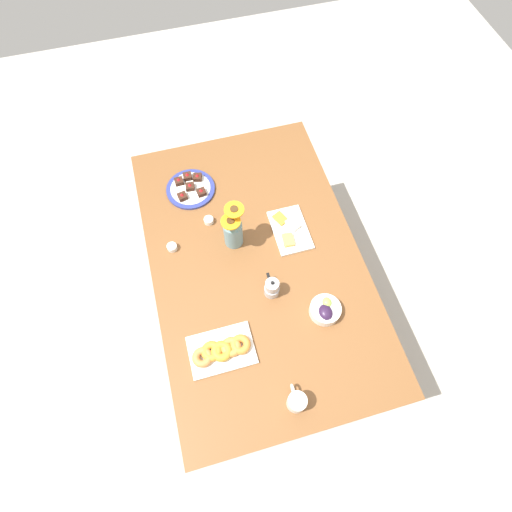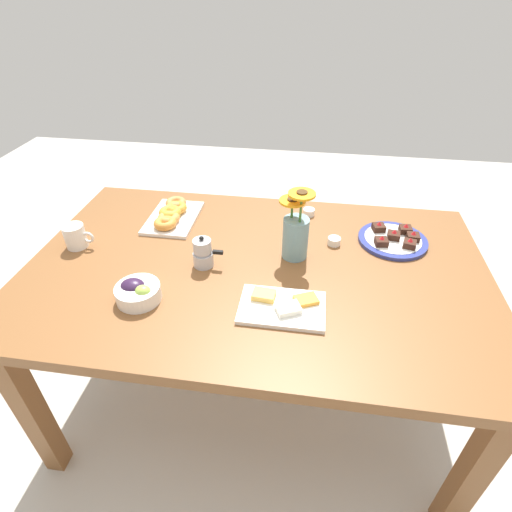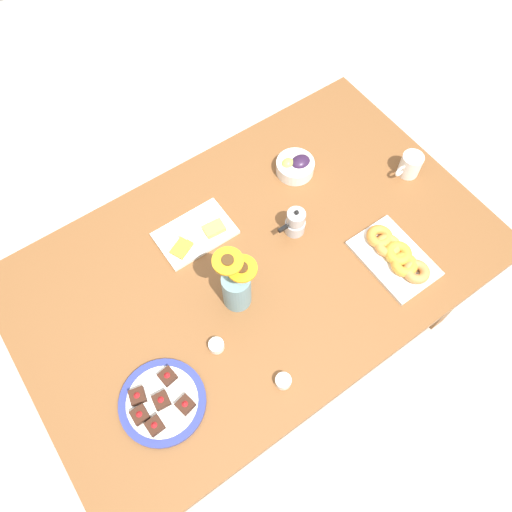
{
  "view_description": "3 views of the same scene",
  "coord_description": "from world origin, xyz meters",
  "px_view_note": "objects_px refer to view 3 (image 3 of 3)",
  "views": [
    {
      "loc": [
        -0.82,
        0.23,
        2.46
      ],
      "look_at": [
        0.0,
        0.0,
        0.78
      ],
      "focal_mm": 28.0,
      "sensor_mm": 36.0,
      "label": 1
    },
    {
      "loc": [
        0.16,
        -1.1,
        1.58
      ],
      "look_at": [
        0.0,
        0.0,
        0.78
      ],
      "focal_mm": 28.0,
      "sensor_mm": 36.0,
      "label": 2
    },
    {
      "loc": [
        0.44,
        0.63,
        2.23
      ],
      "look_at": [
        0.0,
        0.0,
        0.78
      ],
      "focal_mm": 35.0,
      "sensor_mm": 36.0,
      "label": 3
    }
  ],
  "objects_px": {
    "dessert_plate": "(162,402)",
    "moka_pot": "(295,222)",
    "flower_vase": "(236,287)",
    "dining_table": "(256,273)",
    "jam_cup_berry": "(283,381)",
    "cheese_platter": "(195,234)",
    "croissant_platter": "(396,256)",
    "jam_cup_honey": "(216,345)",
    "grape_bowl": "(296,166)",
    "coffee_mug": "(410,165)"
  },
  "relations": [
    {
      "from": "croissant_platter",
      "to": "dessert_plate",
      "type": "height_order",
      "value": "dessert_plate"
    },
    {
      "from": "jam_cup_berry",
      "to": "flower_vase",
      "type": "distance_m",
      "value": 0.31
    },
    {
      "from": "moka_pot",
      "to": "dining_table",
      "type": "bearing_deg",
      "value": 7.8
    },
    {
      "from": "croissant_platter",
      "to": "jam_cup_honey",
      "type": "relative_size",
      "value": 5.97
    },
    {
      "from": "grape_bowl",
      "to": "moka_pot",
      "type": "relative_size",
      "value": 1.17
    },
    {
      "from": "croissant_platter",
      "to": "jam_cup_berry",
      "type": "height_order",
      "value": "croissant_platter"
    },
    {
      "from": "moka_pot",
      "to": "grape_bowl",
      "type": "bearing_deg",
      "value": -127.85
    },
    {
      "from": "cheese_platter",
      "to": "croissant_platter",
      "type": "relative_size",
      "value": 0.91
    },
    {
      "from": "dessert_plate",
      "to": "flower_vase",
      "type": "relative_size",
      "value": 0.96
    },
    {
      "from": "flower_vase",
      "to": "dining_table",
      "type": "bearing_deg",
      "value": -148.86
    },
    {
      "from": "dessert_plate",
      "to": "moka_pot",
      "type": "distance_m",
      "value": 0.72
    },
    {
      "from": "dining_table",
      "to": "grape_bowl",
      "type": "relative_size",
      "value": 11.47
    },
    {
      "from": "flower_vase",
      "to": "grape_bowl",
      "type": "bearing_deg",
      "value": -146.81
    },
    {
      "from": "cheese_platter",
      "to": "moka_pot",
      "type": "relative_size",
      "value": 2.18
    },
    {
      "from": "dining_table",
      "to": "jam_cup_honey",
      "type": "xyz_separation_m",
      "value": [
        0.27,
        0.17,
        0.1
      ]
    },
    {
      "from": "grape_bowl",
      "to": "cheese_platter",
      "type": "bearing_deg",
      "value": 2.84
    },
    {
      "from": "croissant_platter",
      "to": "cheese_platter",
      "type": "bearing_deg",
      "value": -42.93
    },
    {
      "from": "jam_cup_honey",
      "to": "dessert_plate",
      "type": "xyz_separation_m",
      "value": [
        0.22,
        0.05,
        -0.0
      ]
    },
    {
      "from": "dining_table",
      "to": "jam_cup_berry",
      "type": "relative_size",
      "value": 33.33
    },
    {
      "from": "coffee_mug",
      "to": "flower_vase",
      "type": "distance_m",
      "value": 0.8
    },
    {
      "from": "cheese_platter",
      "to": "dessert_plate",
      "type": "distance_m",
      "value": 0.57
    },
    {
      "from": "croissant_platter",
      "to": "jam_cup_berry",
      "type": "relative_size",
      "value": 5.97
    },
    {
      "from": "jam_cup_honey",
      "to": "grape_bowl",
      "type": "bearing_deg",
      "value": -146.65
    },
    {
      "from": "grape_bowl",
      "to": "moka_pot",
      "type": "xyz_separation_m",
      "value": [
        0.16,
        0.2,
        0.02
      ]
    },
    {
      "from": "jam_cup_berry",
      "to": "croissant_platter",
      "type": "bearing_deg",
      "value": -168.01
    },
    {
      "from": "flower_vase",
      "to": "moka_pot",
      "type": "distance_m",
      "value": 0.33
    },
    {
      "from": "jam_cup_berry",
      "to": "dining_table",
      "type": "bearing_deg",
      "value": -113.91
    },
    {
      "from": "grape_bowl",
      "to": "flower_vase",
      "type": "height_order",
      "value": "flower_vase"
    },
    {
      "from": "coffee_mug",
      "to": "dessert_plate",
      "type": "distance_m",
      "value": 1.18
    },
    {
      "from": "dining_table",
      "to": "coffee_mug",
      "type": "distance_m",
      "value": 0.68
    },
    {
      "from": "dining_table",
      "to": "cheese_platter",
      "type": "xyz_separation_m",
      "value": [
        0.11,
        -0.2,
        0.1
      ]
    },
    {
      "from": "coffee_mug",
      "to": "croissant_platter",
      "type": "relative_size",
      "value": 0.39
    },
    {
      "from": "dessert_plate",
      "to": "flower_vase",
      "type": "xyz_separation_m",
      "value": [
        -0.36,
        -0.15,
        0.08
      ]
    },
    {
      "from": "croissant_platter",
      "to": "moka_pot",
      "type": "height_order",
      "value": "moka_pot"
    },
    {
      "from": "coffee_mug",
      "to": "grape_bowl",
      "type": "xyz_separation_m",
      "value": [
        0.34,
        -0.24,
        -0.02
      ]
    },
    {
      "from": "jam_cup_berry",
      "to": "moka_pot",
      "type": "distance_m",
      "value": 0.53
    },
    {
      "from": "dining_table",
      "to": "moka_pot",
      "type": "height_order",
      "value": "moka_pot"
    },
    {
      "from": "croissant_platter",
      "to": "moka_pot",
      "type": "relative_size",
      "value": 2.41
    },
    {
      "from": "dessert_plate",
      "to": "dining_table",
      "type": "bearing_deg",
      "value": -155.65
    },
    {
      "from": "dining_table",
      "to": "coffee_mug",
      "type": "relative_size",
      "value": 14.29
    },
    {
      "from": "coffee_mug",
      "to": "flower_vase",
      "type": "bearing_deg",
      "value": 4.22
    },
    {
      "from": "dining_table",
      "to": "cheese_platter",
      "type": "distance_m",
      "value": 0.25
    },
    {
      "from": "croissant_platter",
      "to": "moka_pot",
      "type": "xyz_separation_m",
      "value": [
        0.21,
        -0.28,
        0.03
      ]
    },
    {
      "from": "jam_cup_berry",
      "to": "dessert_plate",
      "type": "height_order",
      "value": "dessert_plate"
    },
    {
      "from": "dining_table",
      "to": "jam_cup_honey",
      "type": "distance_m",
      "value": 0.34
    },
    {
      "from": "dessert_plate",
      "to": "croissant_platter",
      "type": "bearing_deg",
      "value": 177.59
    },
    {
      "from": "croissant_platter",
      "to": "dessert_plate",
      "type": "bearing_deg",
      "value": -2.41
    },
    {
      "from": "grape_bowl",
      "to": "jam_cup_honey",
      "type": "xyz_separation_m",
      "value": [
        0.61,
        0.4,
        -0.01
      ]
    },
    {
      "from": "flower_vase",
      "to": "croissant_platter",
      "type": "bearing_deg",
      "value": 160.48
    },
    {
      "from": "jam_cup_berry",
      "to": "coffee_mug",
      "type": "bearing_deg",
      "value": -156.83
    }
  ]
}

